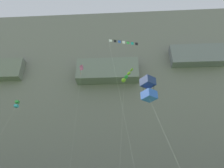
{
  "coord_description": "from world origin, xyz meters",
  "views": [
    {
      "loc": [
        3.57,
        -1.26,
        2.11
      ],
      "look_at": [
        2.12,
        26.44,
        18.04
      ],
      "focal_mm": 34.86,
      "sensor_mm": 36.0,
      "label": 1
    }
  ],
  "objects_px": {
    "kite_box_near_cliff": "(17,104)",
    "kite_windsock_low_right": "(126,77)",
    "kite_banner_mid_left": "(124,47)",
    "kite_diamond_high_left": "(81,72)",
    "kite_box_low_center": "(149,89)"
  },
  "relations": [
    {
      "from": "kite_box_low_center",
      "to": "kite_diamond_high_left",
      "type": "xyz_separation_m",
      "value": [
        -11.34,
        25.91,
        18.74
      ]
    },
    {
      "from": "kite_windsock_low_right",
      "to": "kite_diamond_high_left",
      "type": "xyz_separation_m",
      "value": [
        -10.03,
        6.74,
        5.85
      ]
    },
    {
      "from": "kite_windsock_low_right",
      "to": "kite_box_low_center",
      "type": "relative_size",
      "value": 2.1
    },
    {
      "from": "kite_banner_mid_left",
      "to": "kite_diamond_high_left",
      "type": "bearing_deg",
      "value": 124.68
    },
    {
      "from": "kite_windsock_low_right",
      "to": "kite_diamond_high_left",
      "type": "distance_m",
      "value": 13.42
    },
    {
      "from": "kite_box_near_cliff",
      "to": "kite_diamond_high_left",
      "type": "xyz_separation_m",
      "value": [
        12.5,
        1.4,
        8.37
      ]
    },
    {
      "from": "kite_banner_mid_left",
      "to": "kite_box_near_cliff",
      "type": "bearing_deg",
      "value": 150.38
    },
    {
      "from": "kite_box_low_center",
      "to": "kite_windsock_low_right",
      "type": "bearing_deg",
      "value": 93.92
    },
    {
      "from": "kite_box_near_cliff",
      "to": "kite_windsock_low_right",
      "type": "relative_size",
      "value": 0.91
    },
    {
      "from": "kite_box_near_cliff",
      "to": "kite_box_low_center",
      "type": "bearing_deg",
      "value": -45.8
    },
    {
      "from": "kite_box_low_center",
      "to": "kite_diamond_high_left",
      "type": "height_order",
      "value": "kite_diamond_high_left"
    },
    {
      "from": "kite_banner_mid_left",
      "to": "kite_windsock_low_right",
      "type": "distance_m",
      "value": 7.4
    },
    {
      "from": "kite_banner_mid_left",
      "to": "kite_diamond_high_left",
      "type": "distance_m",
      "value": 17.65
    },
    {
      "from": "kite_box_near_cliff",
      "to": "kite_box_low_center",
      "type": "height_order",
      "value": "kite_box_near_cliff"
    },
    {
      "from": "kite_box_near_cliff",
      "to": "kite_box_low_center",
      "type": "distance_m",
      "value": 35.73
    }
  ]
}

